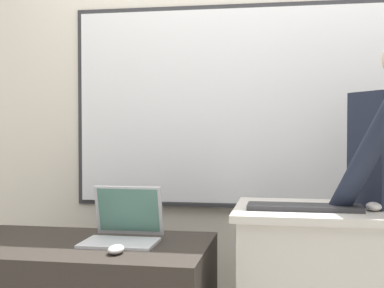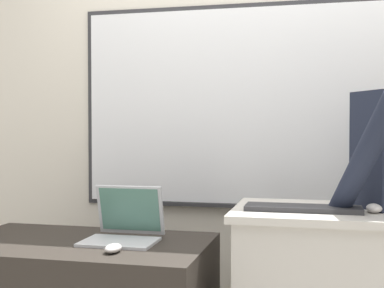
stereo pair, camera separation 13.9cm
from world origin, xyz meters
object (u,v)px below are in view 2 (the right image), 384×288
(computer_mouse_by_keyboard, at_px, (374,208))
(laptop, at_px, (125,224))
(computer_mouse_by_laptop, at_px, (113,248))
(wireless_keyboard, at_px, (303,208))

(computer_mouse_by_keyboard, bearing_deg, laptop, 178.81)
(computer_mouse_by_laptop, bearing_deg, computer_mouse_by_keyboard, 12.05)
(wireless_keyboard, bearing_deg, laptop, 176.99)
(computer_mouse_by_laptop, height_order, computer_mouse_by_keyboard, computer_mouse_by_keyboard)
(wireless_keyboard, bearing_deg, computer_mouse_by_laptop, -165.03)
(wireless_keyboard, height_order, computer_mouse_by_laptop, wireless_keyboard)
(computer_mouse_by_laptop, relative_size, computer_mouse_by_keyboard, 1.00)
(laptop, bearing_deg, computer_mouse_by_keyboard, -1.19)
(computer_mouse_by_laptop, bearing_deg, laptop, 99.04)
(wireless_keyboard, xyz_separation_m, computer_mouse_by_laptop, (-0.72, -0.19, -0.15))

